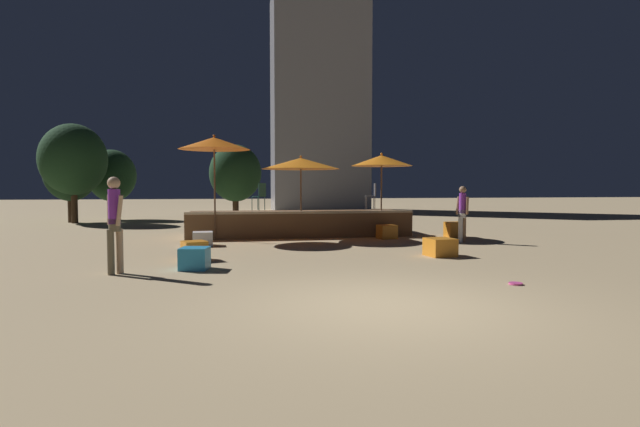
{
  "coord_description": "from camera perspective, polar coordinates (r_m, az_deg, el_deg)",
  "views": [
    {
      "loc": [
        -2.07,
        -6.65,
        1.67
      ],
      "look_at": [
        0.0,
        5.39,
        1.0
      ],
      "focal_mm": 28.0,
      "sensor_mm": 36.0,
      "label": 1
    }
  ],
  "objects": [
    {
      "name": "ground_plane",
      "position": [
        7.16,
        7.43,
        -10.38
      ],
      "size": [
        120.0,
        120.0,
        0.0
      ],
      "primitive_type": "plane",
      "color": "tan"
    },
    {
      "name": "wooden_deck",
      "position": [
        17.15,
        -2.54,
        -1.12
      ],
      "size": [
        7.35,
        2.48,
        0.87
      ],
      "color": "brown",
      "rests_on": "ground"
    },
    {
      "name": "patio_umbrella_0",
      "position": [
        16.04,
        -2.21,
        5.73
      ],
      "size": [
        2.52,
        2.52,
        2.66
      ],
      "color": "brown",
      "rests_on": "ground"
    },
    {
      "name": "patio_umbrella_1",
      "position": [
        15.76,
        -12.0,
        7.83
      ],
      "size": [
        2.18,
        2.18,
        3.25
      ],
      "color": "brown",
      "rests_on": "ground"
    },
    {
      "name": "patio_umbrella_2",
      "position": [
        16.56,
        7.05,
        6.01
      ],
      "size": [
        2.01,
        2.01,
        2.77
      ],
      "color": "brown",
      "rests_on": "ground"
    },
    {
      "name": "cube_seat_0",
      "position": [
        11.65,
        -14.16,
        -4.13
      ],
      "size": [
        0.65,
        0.65,
        0.43
      ],
      "rotation": [
        0.0,
        0.0,
        0.37
      ],
      "color": "orange",
      "rests_on": "ground"
    },
    {
      "name": "cube_seat_1",
      "position": [
        16.02,
        7.64,
        -2.09
      ],
      "size": [
        0.59,
        0.59,
        0.44
      ],
      "rotation": [
        0.0,
        0.0,
        0.13
      ],
      "color": "orange",
      "rests_on": "ground"
    },
    {
      "name": "cube_seat_2",
      "position": [
        14.4,
        -13.25,
        -2.82
      ],
      "size": [
        0.57,
        0.57,
        0.39
      ],
      "rotation": [
        0.0,
        0.0,
        0.06
      ],
      "color": "white",
      "rests_on": "ground"
    },
    {
      "name": "cube_seat_3",
      "position": [
        12.29,
        13.57,
        -3.76
      ],
      "size": [
        0.69,
        0.69,
        0.43
      ],
      "rotation": [
        0.0,
        0.0,
        0.14
      ],
      "color": "orange",
      "rests_on": "ground"
    },
    {
      "name": "cube_seat_4",
      "position": [
        10.36,
        -14.14,
        -5.0
      ],
      "size": [
        0.62,
        0.62,
        0.44
      ],
      "rotation": [
        0.0,
        0.0,
        -0.17
      ],
      "color": "#2D9EDB",
      "rests_on": "ground"
    },
    {
      "name": "cube_seat_5",
      "position": [
        16.94,
        15.1,
        -1.79
      ],
      "size": [
        0.55,
        0.55,
        0.5
      ],
      "rotation": [
        0.0,
        0.0,
        0.03
      ],
      "color": "orange",
      "rests_on": "ground"
    },
    {
      "name": "person_0",
      "position": [
        15.38,
        15.97,
        0.14
      ],
      "size": [
        0.28,
        0.42,
        1.67
      ],
      "rotation": [
        0.0,
        0.0,
        3.65
      ],
      "color": "#997051",
      "rests_on": "ground"
    },
    {
      "name": "person_1",
      "position": [
        10.18,
        -22.42,
        -0.7
      ],
      "size": [
        0.4,
        0.44,
        1.85
      ],
      "rotation": [
        0.0,
        0.0,
        3.87
      ],
      "color": "tan",
      "rests_on": "ground"
    },
    {
      "name": "bistro_chair_0",
      "position": [
        16.72,
        -6.83,
        2.25
      ],
      "size": [
        0.48,
        0.48,
        0.9
      ],
      "rotation": [
        0.0,
        0.0,
        3.97
      ],
      "color": "#1E4C47",
      "rests_on": "wooden_deck"
    },
    {
      "name": "bistro_chair_1",
      "position": [
        17.86,
        6.04,
        2.31
      ],
      "size": [
        0.41,
        0.4,
        0.9
      ],
      "rotation": [
        0.0,
        0.0,
        4.58
      ],
      "color": "#47474C",
      "rests_on": "wooden_deck"
    },
    {
      "name": "frisbee_disc",
      "position": [
        9.17,
        21.46,
        -7.46
      ],
      "size": [
        0.23,
        0.23,
        0.03
      ],
      "color": "#E54C99",
      "rests_on": "ground"
    },
    {
      "name": "background_tree_0",
      "position": [
        25.05,
        -26.37,
        5.53
      ],
      "size": [
        2.9,
        2.9,
        4.47
      ],
      "color": "#3D2B1C",
      "rests_on": "ground"
    },
    {
      "name": "background_tree_1",
      "position": [
        25.61,
        -26.65,
        4.08
      ],
      "size": [
        2.3,
        2.3,
        3.52
      ],
      "color": "#3D2B1C",
      "rests_on": "ground"
    },
    {
      "name": "background_tree_2",
      "position": [
        23.24,
        -9.65,
        4.55
      ],
      "size": [
        2.37,
        2.37,
        3.58
      ],
      "color": "#3D2B1C",
      "rests_on": "ground"
    },
    {
      "name": "background_tree_3",
      "position": [
        26.99,
        -22.7,
        4.01
      ],
      "size": [
        2.34,
        2.34,
        3.49
      ],
      "color": "#3D2B1C",
      "rests_on": "ground"
    },
    {
      "name": "distant_building",
      "position": [
        35.43,
        -0.09,
        12.38
      ],
      "size": [
        6.52,
        3.79,
        14.71
      ],
      "color": "gray",
      "rests_on": "ground"
    }
  ]
}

